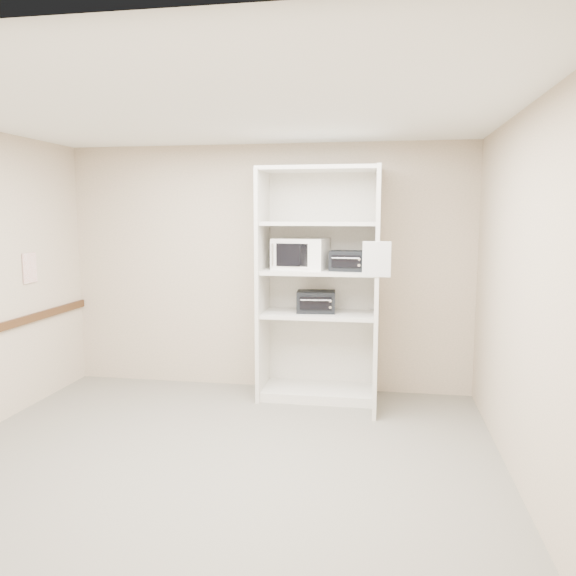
% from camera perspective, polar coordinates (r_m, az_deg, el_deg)
% --- Properties ---
extents(floor, '(4.50, 4.00, 0.01)m').
position_cam_1_polar(floor, '(4.69, -7.27, -17.02)').
color(floor, '#615F55').
rests_on(floor, ground).
extents(ceiling, '(4.50, 4.00, 0.01)m').
position_cam_1_polar(ceiling, '(4.34, -7.89, 17.47)').
color(ceiling, white).
extents(wall_back, '(4.50, 0.02, 2.70)m').
position_cam_1_polar(wall_back, '(6.24, -2.18, 2.04)').
color(wall_back, beige).
rests_on(wall_back, ground).
extents(wall_front, '(4.50, 0.02, 2.70)m').
position_cam_1_polar(wall_front, '(2.51, -21.19, -6.72)').
color(wall_front, beige).
rests_on(wall_front, ground).
extents(wall_right, '(0.02, 4.00, 2.70)m').
position_cam_1_polar(wall_right, '(4.24, 22.91, -1.14)').
color(wall_right, beige).
rests_on(wall_right, ground).
extents(shelving_unit, '(1.24, 0.92, 2.42)m').
position_cam_1_polar(shelving_unit, '(5.87, 3.62, -0.47)').
color(shelving_unit, silver).
rests_on(shelving_unit, floor).
extents(microwave, '(0.59, 0.48, 0.32)m').
position_cam_1_polar(microwave, '(5.91, 1.30, 3.51)').
color(microwave, white).
rests_on(microwave, shelving_unit).
extents(toaster_oven_upper, '(0.38, 0.30, 0.20)m').
position_cam_1_polar(toaster_oven_upper, '(5.77, 6.14, 2.77)').
color(toaster_oven_upper, black).
rests_on(toaster_oven_upper, shelving_unit).
extents(toaster_oven_lower, '(0.42, 0.33, 0.22)m').
position_cam_1_polar(toaster_oven_lower, '(5.92, 2.87, -1.38)').
color(toaster_oven_lower, black).
rests_on(toaster_oven_lower, shelving_unit).
extents(paper_sign, '(0.25, 0.02, 0.32)m').
position_cam_1_polar(paper_sign, '(5.17, 8.99, 2.90)').
color(paper_sign, white).
rests_on(paper_sign, shelving_unit).
extents(wall_poster, '(0.01, 0.22, 0.30)m').
position_cam_1_polar(wall_poster, '(6.22, -24.76, 1.86)').
color(wall_poster, white).
rests_on(wall_poster, wall_left).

